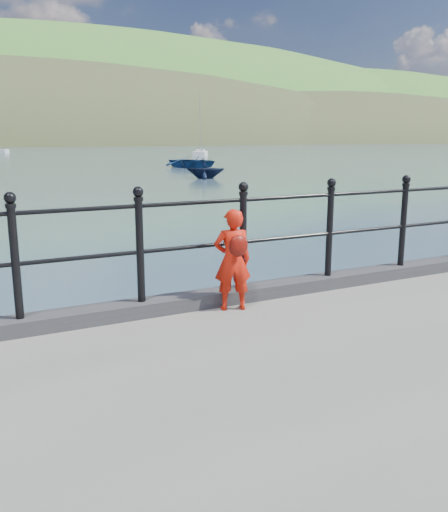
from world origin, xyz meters
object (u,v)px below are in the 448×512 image
child (233,259)px  launch_blue (194,162)px  sailboat_far (200,154)px  railing (194,233)px  launch_navy (205,169)px

child → launch_blue: child is taller
child → sailboat_far: sailboat_far is taller
sailboat_far → railing: bearing=-175.3°
railing → child: bearing=-37.3°
sailboat_far → child: bearing=-175.0°
railing → launch_navy: (13.46, 28.84, -1.14)m
railing → launch_blue: size_ratio=3.44×
launch_blue → sailboat_far: 29.54m
railing → launch_navy: railing is taller
railing → sailboat_far: size_ratio=2.01×
launch_navy → sailboat_far: 42.72m
child → launch_blue: 45.13m
launch_blue → launch_navy: bearing=-132.5°
railing → launch_navy: size_ratio=7.02×
launch_navy → sailboat_far: size_ratio=0.29×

